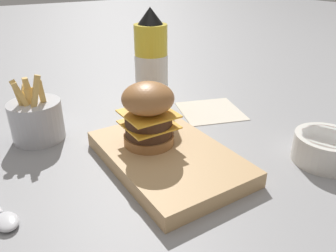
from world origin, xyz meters
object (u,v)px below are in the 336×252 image
at_px(side_bowl, 326,148).
at_px(spoon, 3,215).
at_px(fries_basket, 37,119).
at_px(burger, 148,114).
at_px(serving_board, 168,157).
at_px(ketchup_bottle, 151,69).

xyz_separation_m(side_bowl, spoon, (-0.15, -0.53, -0.02)).
xyz_separation_m(fries_basket, side_bowl, (0.38, 0.43, -0.02)).
height_order(fries_basket, side_bowl, fries_basket).
relative_size(burger, fries_basket, 0.82).
xyz_separation_m(serving_board, ketchup_bottle, (-0.21, 0.09, 0.10)).
xyz_separation_m(burger, spoon, (0.04, -0.27, -0.08)).
bearing_deg(spoon, burger, 89.39).
bearing_deg(burger, serving_board, 18.01).
xyz_separation_m(burger, ketchup_bottle, (-0.17, 0.10, 0.02)).
xyz_separation_m(ketchup_bottle, spoon, (0.21, -0.37, -0.11)).
height_order(ketchup_bottle, spoon, ketchup_bottle).
bearing_deg(side_bowl, ketchup_bottle, -155.36).
relative_size(ketchup_bottle, fries_basket, 1.75).
height_order(serving_board, fries_basket, fries_basket).
relative_size(ketchup_bottle, spoon, 1.62).
relative_size(side_bowl, spoon, 0.75).
height_order(ketchup_bottle, fries_basket, ketchup_bottle).
distance_m(fries_basket, spoon, 0.25).
bearing_deg(ketchup_bottle, spoon, -60.96).
bearing_deg(spoon, side_bowl, 65.27).
bearing_deg(burger, fries_basket, -139.33).
bearing_deg(fries_basket, serving_board, 37.16).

